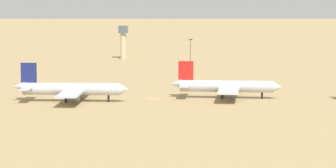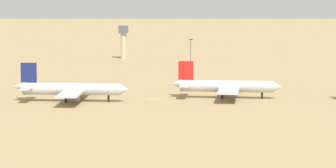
# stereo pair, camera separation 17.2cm
# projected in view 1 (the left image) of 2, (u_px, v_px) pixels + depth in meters

# --- Properties ---
(ground) EXTENTS (4000.00, 4000.00, 0.00)m
(ground) POSITION_uv_depth(u_px,v_px,m) (153.00, 99.00, 312.80)
(ground) COLOR tan
(parked_jet_navy_3) EXTENTS (42.76, 35.83, 14.15)m
(parked_jet_navy_3) POSITION_uv_depth(u_px,v_px,m) (70.00, 89.00, 304.43)
(parked_jet_navy_3) COLOR silver
(parked_jet_navy_3) RESTS_ON ground
(parked_jet_red_4) EXTENTS (41.93, 35.33, 13.85)m
(parked_jet_red_4) POSITION_uv_depth(u_px,v_px,m) (225.00, 86.00, 313.29)
(parked_jet_red_4) COLOR silver
(parked_jet_red_4) RESTS_ON ground
(control_tower) EXTENTS (5.20, 5.20, 18.78)m
(control_tower) POSITION_uv_depth(u_px,v_px,m) (123.00, 39.00, 474.53)
(control_tower) COLOR #C6B793
(control_tower) RESTS_ON ground
(light_pole_east) EXTENTS (1.80, 0.50, 16.63)m
(light_pole_east) POSITION_uv_depth(u_px,v_px,m) (191.00, 54.00, 395.90)
(light_pole_east) COLOR #59595E
(light_pole_east) RESTS_ON ground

